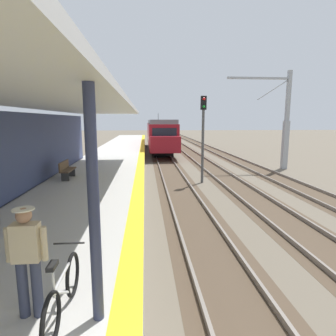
{
  "coord_description": "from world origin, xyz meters",
  "views": [
    {
      "loc": [
        0.07,
        -1.31,
        3.78
      ],
      "look_at": [
        0.87,
        8.66,
        2.1
      ],
      "focal_mm": 30.36,
      "sensor_mm": 36.0,
      "label": 1
    }
  ],
  "objects_px": {
    "bicycle_beside_commuter": "(63,293)",
    "commuter_person": "(27,257)",
    "catenary_pylon_far_side": "(283,123)",
    "platform_bench": "(67,169)",
    "approaching_train": "(160,134)",
    "rail_signal_post": "(203,130)"
  },
  "relations": [
    {
      "from": "platform_bench",
      "to": "rail_signal_post",
      "type": "bearing_deg",
      "value": 19.01
    },
    {
      "from": "commuter_person",
      "to": "catenary_pylon_far_side",
      "type": "relative_size",
      "value": 0.22
    },
    {
      "from": "commuter_person",
      "to": "rail_signal_post",
      "type": "relative_size",
      "value": 0.32
    },
    {
      "from": "approaching_train",
      "to": "platform_bench",
      "type": "height_order",
      "value": "approaching_train"
    },
    {
      "from": "rail_signal_post",
      "to": "approaching_train",
      "type": "bearing_deg",
      "value": 94.95
    },
    {
      "from": "approaching_train",
      "to": "catenary_pylon_far_side",
      "type": "height_order",
      "value": "catenary_pylon_far_side"
    },
    {
      "from": "commuter_person",
      "to": "platform_bench",
      "type": "distance_m",
      "value": 10.59
    },
    {
      "from": "platform_bench",
      "to": "approaching_train",
      "type": "bearing_deg",
      "value": 74.82
    },
    {
      "from": "rail_signal_post",
      "to": "platform_bench",
      "type": "bearing_deg",
      "value": -160.99
    },
    {
      "from": "approaching_train",
      "to": "platform_bench",
      "type": "bearing_deg",
      "value": -105.18
    },
    {
      "from": "commuter_person",
      "to": "approaching_train",
      "type": "bearing_deg",
      "value": 83.59
    },
    {
      "from": "approaching_train",
      "to": "commuter_person",
      "type": "xyz_separation_m",
      "value": [
        -3.55,
        -31.6,
        -0.34
      ]
    },
    {
      "from": "catenary_pylon_far_side",
      "to": "platform_bench",
      "type": "height_order",
      "value": "catenary_pylon_far_side"
    },
    {
      "from": "platform_bench",
      "to": "commuter_person",
      "type": "bearing_deg",
      "value": -77.93
    },
    {
      "from": "bicycle_beside_commuter",
      "to": "commuter_person",
      "type": "bearing_deg",
      "value": 171.72
    },
    {
      "from": "approaching_train",
      "to": "rail_signal_post",
      "type": "height_order",
      "value": "rail_signal_post"
    },
    {
      "from": "commuter_person",
      "to": "catenary_pylon_far_side",
      "type": "xyz_separation_m",
      "value": [
        12.33,
        17.41,
        1.76
      ]
    },
    {
      "from": "approaching_train",
      "to": "platform_bench",
      "type": "xyz_separation_m",
      "value": [
        -5.77,
        -21.25,
        -0.8
      ]
    },
    {
      "from": "rail_signal_post",
      "to": "bicycle_beside_commuter",
      "type": "bearing_deg",
      "value": -109.87
    },
    {
      "from": "bicycle_beside_commuter",
      "to": "rail_signal_post",
      "type": "distance_m",
      "value": 13.92
    },
    {
      "from": "rail_signal_post",
      "to": "catenary_pylon_far_side",
      "type": "relative_size",
      "value": 0.69
    },
    {
      "from": "commuter_person",
      "to": "rail_signal_post",
      "type": "bearing_deg",
      "value": 68.14
    }
  ]
}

